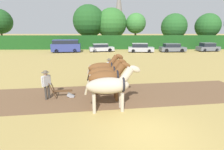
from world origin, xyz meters
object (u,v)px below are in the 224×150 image
Objects in this scene: parked_car_center_right at (208,47)px; farmer_beside_team at (109,67)px; tree_center_right at (174,27)px; draft_horse_trail_left at (105,73)px; draft_horse_lead_right at (107,78)px; draft_horse_trail_right at (104,68)px; tree_far_left at (0,21)px; tree_center at (136,23)px; farmer_at_plow at (46,82)px; tree_center_left at (112,24)px; parked_car_center at (172,48)px; parked_van at (66,46)px; parked_car_left at (101,48)px; parked_car_center_left at (140,48)px; church_spire at (119,11)px; tree_left at (89,21)px; tree_right at (208,26)px; plow at (64,93)px; draft_horse_lead_left at (110,85)px.

farmer_beside_team is at bearing -141.99° from parked_car_center_right.
tree_center_right reaches higher than draft_horse_trail_left.
draft_horse_lead_right is 2.76m from draft_horse_trail_right.
tree_center is (31.33, 0.65, -0.40)m from tree_far_left.
tree_center_left is at bearing 111.84° from farmer_at_plow.
parked_car_center is at bearing 55.45° from draft_horse_lead_right.
draft_horse_trail_right reaches higher than draft_horse_lead_right.
parked_van is 6.21m from parked_car_left.
parked_van reaches higher than parked_car_left.
farmer_beside_team is 0.39× the size of parked_car_center_left.
parked_car_left is at bearing -97.00° from church_spire.
parked_car_center_right reaches higher than parked_car_left.
draft_horse_lead_right is at bearing -90.33° from draft_horse_trail_right.
draft_horse_trail_right is 1.66m from farmer_beside_team.
draft_horse_trail_left is (-0.15, 1.37, -0.07)m from draft_horse_lead_right.
tree_left is at bearing 149.91° from parked_car_center_right.
tree_center reaches higher than draft_horse_lead_right.
parked_car_center_right is (-4.56, -9.35, -3.88)m from tree_right.
church_spire is at bearing 76.00° from tree_left.
farmer_at_plow is at bearing -107.90° from parked_car_left.
farmer_beside_team is 17.77m from parked_car_left.
tree_far_left is at bearing 162.08° from farmer_beside_team.
tree_center is 1.02× the size of tree_right.
tree_left reaches higher than draft_horse_trail_left.
tree_left is 32.87m from draft_horse_lead_right.
tree_center_left is at bearing 132.02° from parked_car_center.
draft_horse_lead_right is 0.59× the size of parked_car_center.
plow is 0.33× the size of parked_car_center.
church_spire is (-2.19, 34.46, 5.64)m from tree_center.
parked_car_center_right is at bearing -74.91° from tree_center_right.
parked_car_center_left is 5.79m from parked_car_center.
parked_car_center_left is at bearing 67.10° from draft_horse_trail_left.
draft_horse_lead_right is 21.99m from parked_car_center_left.
parked_car_center is (11.49, 21.53, -0.63)m from draft_horse_lead_right.
draft_horse_lead_right is (-0.73, -32.73, -3.80)m from tree_center_left.
draft_horse_lead_right is 0.58× the size of parked_car_center_left.
tree_center_right is 1.66× the size of parked_car_center.
tree_right is at bearing 47.60° from draft_horse_lead_right.
tree_left reaches higher than draft_horse_lead_right.
tree_left reaches higher than farmer_at_plow.
tree_right is 38.21m from draft_horse_trail_left.
tree_far_left is 25.62m from tree_center_left.
farmer_beside_team is 17.80m from parked_car_center_left.
tree_center_left is 16.16m from parked_car_center.
tree_center_left is 3.23× the size of draft_horse_trail_left.
tree_center_right reaches higher than parked_van.
draft_horse_lead_left is 0.65× the size of parked_car_center.
farmer_at_plow is (-0.98, -0.19, 0.74)m from plow.
tree_far_left reaches higher than draft_horse_lead_right.
church_spire is (29.14, 35.12, 5.24)m from tree_far_left.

